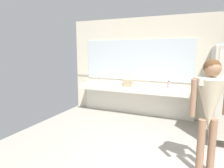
{
  "coord_description": "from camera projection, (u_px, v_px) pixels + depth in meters",
  "views": [
    {
      "loc": [
        -0.07,
        -2.4,
        1.82
      ],
      "look_at": [
        -1.78,
        1.51,
        1.12
      ],
      "focal_mm": 31.72,
      "sensor_mm": 36.0,
      "label": 1
    }
  ],
  "objects": [
    {
      "name": "wall_back",
      "position": [
        201.0,
        69.0,
        5.1
      ],
      "size": [
        7.51,
        0.12,
        2.77
      ],
      "primitive_type": "cube",
      "color": "beige",
      "rests_on": "ground_plane"
    },
    {
      "name": "wall_back_tile_band",
      "position": [
        201.0,
        82.0,
        5.1
      ],
      "size": [
        7.51,
        0.01,
        0.06
      ],
      "primitive_type": "cube",
      "color": "#9E937F",
      "rests_on": "wall_back"
    },
    {
      "name": "vanity_counter",
      "position": [
        134.0,
        94.0,
        5.67
      ],
      "size": [
        3.28,
        0.53,
        0.97
      ],
      "color": "silver",
      "rests_on": "ground_plane"
    },
    {
      "name": "mirror_panel",
      "position": [
        136.0,
        60.0,
        5.69
      ],
      "size": [
        3.18,
        0.02,
        1.15
      ],
      "primitive_type": "cube",
      "color": "silver",
      "rests_on": "wall_back"
    },
    {
      "name": "person_standing",
      "position": [
        210.0,
        103.0,
        2.84
      ],
      "size": [
        0.55,
        0.55,
        1.72
      ],
      "color": "#8C664C",
      "rests_on": "ground_plane"
    },
    {
      "name": "handbag",
      "position": [
        128.0,
        83.0,
        5.47
      ],
      "size": [
        0.25,
        0.12,
        0.33
      ],
      "color": "tan",
      "rests_on": "vanity_counter"
    },
    {
      "name": "soap_dispenser",
      "position": [
        169.0,
        85.0,
        5.32
      ],
      "size": [
        0.07,
        0.07,
        0.19
      ],
      "color": "#D899B2",
      "rests_on": "vanity_counter"
    },
    {
      "name": "paper_cup",
      "position": [
        123.0,
        85.0,
        5.56
      ],
      "size": [
        0.07,
        0.07,
        0.1
      ],
      "primitive_type": "cylinder",
      "color": "beige",
      "rests_on": "vanity_counter"
    }
  ]
}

